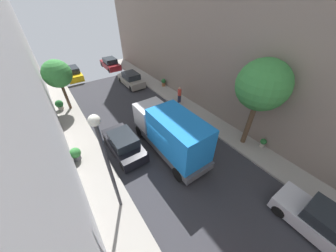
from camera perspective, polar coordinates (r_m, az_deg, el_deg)
The scene contains 17 objects.
ground at distance 13.03m, azimuth 0.56°, elevation -7.99°, with size 32.00×32.00×0.00m, color #2D2D33.
sidewalk_left at distance 11.84m, azimuth -20.53°, elevation -17.27°, with size 2.00×44.00×0.15m, color gray.
sidewalk_right at distance 15.70m, azimuth 15.58°, elevation 0.05°, with size 2.00×44.00×0.15m, color gray.
parked_car_left_2 at distance 12.89m, azimuth -14.22°, elevation -5.62°, with size 1.78×4.20×1.57m.
parked_car_left_3 at distance 27.00m, azimuth -28.58°, elevation 14.78°, with size 1.78×4.20×1.57m.
parked_car_right_1 at distance 11.84m, azimuth 41.84°, elevation -22.88°, with size 1.78×4.20×1.57m.
parked_car_right_2 at distance 22.58m, azimuth -11.92°, elevation 14.59°, with size 1.78×4.20×1.57m.
parked_car_right_3 at distance 28.79m, azimuth -18.25°, elevation 18.64°, with size 1.78×4.20×1.57m.
delivery_truck at distance 11.75m, azimuth 0.90°, elevation -2.19°, with size 2.26×6.60×3.38m.
pedestrian at distance 17.91m, azimuth 3.75°, elevation 10.26°, with size 0.40×0.36×1.72m.
street_tree_0 at distance 18.52m, azimuth -32.36°, elevation 14.08°, with size 2.39×2.39×4.66m.
street_tree_1 at distance 12.34m, azimuth 28.38°, elevation 11.49°, with size 3.20×3.20×6.24m.
potted_plant_0 at distance 13.41m, azimuth -27.90°, elevation -7.96°, with size 0.71×0.71×0.96m.
potted_plant_1 at distance 21.60m, azimuth -1.45°, elevation 14.07°, with size 0.52×0.52×0.91m.
potted_plant_2 at distance 19.91m, azimuth -31.87°, elevation 5.97°, with size 0.71×0.71×0.95m.
potted_plant_4 at distance 14.64m, azimuth 28.54°, elevation -4.74°, with size 0.43×0.43×0.68m.
lamp_post at distance 7.72m, azimuth -19.67°, elevation -9.23°, with size 0.44×0.44×5.84m.
Camera 1 is at (-5.32, -7.35, 9.34)m, focal length 18.72 mm.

